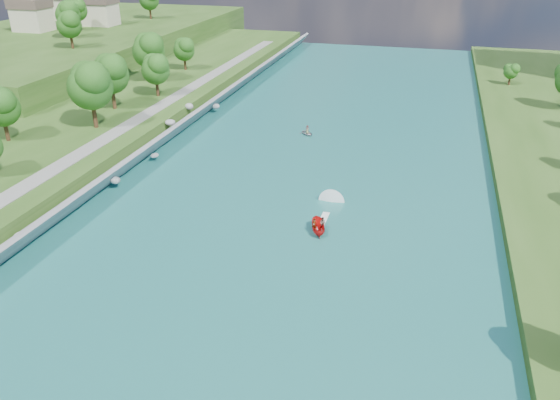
% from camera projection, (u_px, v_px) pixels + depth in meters
% --- Properties ---
extents(ground, '(260.00, 260.00, 0.00)m').
position_uv_depth(ground, '(234.00, 294.00, 55.90)').
color(ground, '#2D5119').
rests_on(ground, ground).
extents(river_water, '(55.00, 240.00, 0.10)m').
position_uv_depth(river_water, '(285.00, 208.00, 73.17)').
color(river_water, '#1B6369').
rests_on(river_water, ground).
extents(ridge_west, '(60.00, 120.00, 9.00)m').
position_uv_depth(ridge_west, '(76.00, 45.00, 156.07)').
color(ridge_west, '#2D5119').
rests_on(ridge_west, ground).
extents(riprap_bank, '(4.43, 236.00, 4.38)m').
position_uv_depth(riprap_bank, '(110.00, 177.00, 78.15)').
color(riprap_bank, slate).
rests_on(riprap_bank, ground).
extents(riverside_path, '(3.00, 200.00, 0.10)m').
position_uv_depth(riverside_path, '(71.00, 159.00, 79.52)').
color(riverside_path, gray).
rests_on(riverside_path, berm_west).
extents(ridge_houses, '(29.50, 29.50, 8.40)m').
position_uv_depth(ridge_houses, '(63.00, 9.00, 158.01)').
color(ridge_houses, beige).
rests_on(ridge_houses, ridge_west).
extents(trees_ridge, '(21.82, 55.27, 10.91)m').
position_uv_depth(trees_ridge, '(96.00, 11.00, 147.53)').
color(trees_ridge, '#204E15').
rests_on(trees_ridge, ridge_west).
extents(motorboat, '(3.60, 18.93, 1.98)m').
position_uv_depth(motorboat, '(321.00, 221.00, 68.30)').
color(motorboat, red).
rests_on(motorboat, river_water).
extents(raft, '(3.62, 3.73, 1.72)m').
position_uv_depth(raft, '(307.00, 133.00, 99.48)').
color(raft, gray).
rests_on(raft, river_water).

